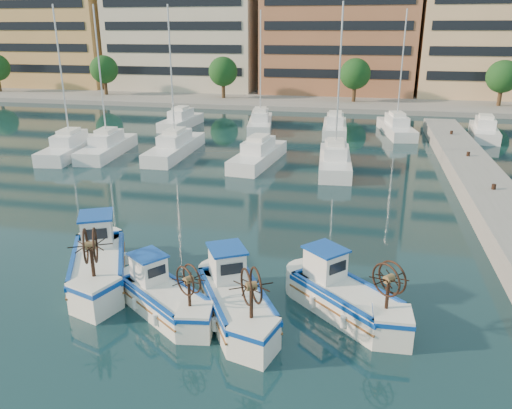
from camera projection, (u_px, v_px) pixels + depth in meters
name	position (u px, v px, depth m)	size (l,w,h in m)	color
ground	(194.00, 311.00, 18.22)	(300.00, 300.00, 0.00)	#17393C
waterfront	(397.00, 19.00, 72.62)	(180.00, 40.00, 25.60)	gray
yacht_marina	(264.00, 138.00, 44.42)	(37.47, 23.33, 11.50)	white
fishing_boat_a	(98.00, 261.00, 20.17)	(3.93, 5.16, 3.11)	white
fishing_boat_b	(163.00, 295.00, 17.94)	(4.05, 3.58, 2.50)	white
fishing_boat_c	(235.00, 298.00, 17.56)	(3.80, 4.73, 2.87)	white
fishing_boat_d	(344.00, 294.00, 17.85)	(4.35, 4.19, 2.77)	white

